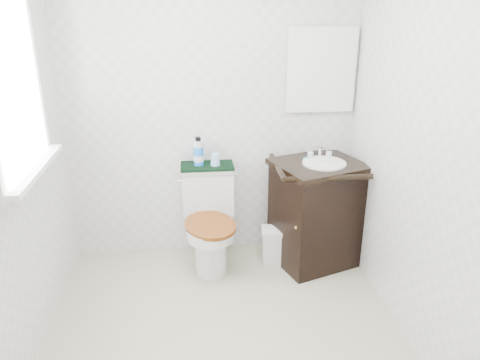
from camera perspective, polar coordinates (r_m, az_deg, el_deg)
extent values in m
plane|color=#B0A78E|center=(2.98, -1.61, -19.49)|extent=(2.40, 2.40, 0.00)
plane|color=silver|center=(3.54, -3.48, 9.05)|extent=(2.40, 0.00, 2.40)
plane|color=silver|center=(1.30, 2.46, -13.85)|extent=(2.40, 0.00, 2.40)
plane|color=silver|center=(2.69, 22.18, 3.55)|extent=(0.00, 2.40, 2.40)
cube|color=white|center=(2.69, -26.30, 10.63)|extent=(0.02, 0.70, 0.90)
cube|color=silver|center=(3.60, 9.86, 13.05)|extent=(0.50, 0.02, 0.60)
cylinder|color=silver|center=(3.54, -3.59, -8.57)|extent=(0.24, 0.24, 0.37)
cube|color=silver|center=(3.76, -3.79, -6.68)|extent=(0.24, 0.28, 0.37)
cube|color=silver|center=(3.63, -3.95, -1.48)|extent=(0.39, 0.18, 0.35)
cube|color=silver|center=(3.56, -4.02, 1.36)|extent=(0.41, 0.20, 0.03)
cylinder|color=silver|center=(3.42, -3.63, -6.21)|extent=(0.35, 0.35, 0.08)
cylinder|color=brown|center=(3.40, -3.65, -5.51)|extent=(0.44, 0.44, 0.03)
cube|color=black|center=(3.64, 9.20, -4.31)|extent=(0.70, 0.65, 0.78)
cube|color=black|center=(3.49, 9.60, 1.78)|extent=(0.75, 0.70, 0.04)
cylinder|color=silver|center=(3.46, 10.23, 2.02)|extent=(0.32, 0.32, 0.01)
ellipsoid|color=silver|center=(3.48, 10.17, 1.16)|extent=(0.27, 0.27, 0.14)
cylinder|color=silver|center=(3.57, 9.68, 3.42)|extent=(0.02, 0.02, 0.10)
cube|color=silver|center=(3.69, 4.22, -8.23)|extent=(0.20, 0.16, 0.27)
cube|color=silver|center=(3.62, 4.28, -6.19)|extent=(0.22, 0.18, 0.03)
cube|color=black|center=(3.55, -4.03, 1.73)|extent=(0.40, 0.22, 0.02)
cylinder|color=blue|center=(3.53, -5.07, 2.96)|extent=(0.08, 0.08, 0.14)
cylinder|color=silver|center=(3.50, -5.12, 4.41)|extent=(0.08, 0.08, 0.05)
cylinder|color=black|center=(3.49, -5.14, 5.00)|extent=(0.04, 0.04, 0.03)
cone|color=#96C2F6|center=(3.52, -3.05, 2.52)|extent=(0.07, 0.07, 0.09)
ellipsoid|color=#187371|center=(3.54, 8.17, 2.67)|extent=(0.06, 0.04, 0.02)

